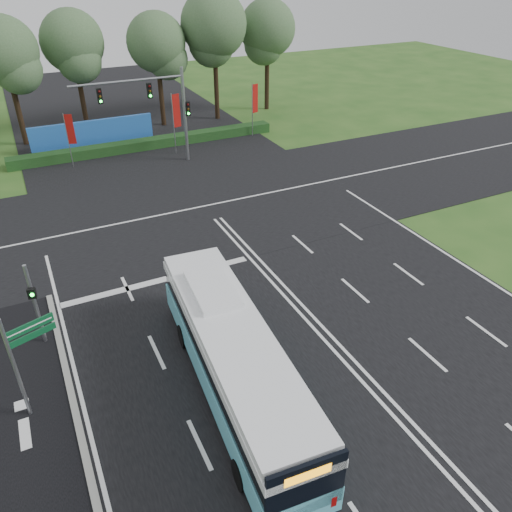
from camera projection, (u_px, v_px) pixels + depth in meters
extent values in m
plane|color=#28531B|center=(296.00, 310.00, 22.96)|extent=(120.00, 120.00, 0.00)
cube|color=black|center=(296.00, 309.00, 22.95)|extent=(20.00, 120.00, 0.04)
cube|color=black|center=(203.00, 207.00, 32.14)|extent=(120.00, 14.00, 0.05)
cube|color=black|center=(4.00, 466.00, 15.97)|extent=(5.00, 18.00, 0.06)
cube|color=gray|center=(81.00, 438.00, 16.85)|extent=(0.25, 18.00, 0.12)
cube|color=#60CAE0|center=(235.00, 372.00, 18.12)|extent=(3.27, 11.62, 1.05)
cube|color=black|center=(235.00, 382.00, 18.37)|extent=(3.24, 11.56, 0.29)
cube|color=black|center=(234.00, 353.00, 17.62)|extent=(3.16, 11.44, 0.91)
cube|color=white|center=(234.00, 340.00, 17.32)|extent=(3.27, 11.62, 0.33)
cube|color=white|center=(233.00, 333.00, 17.15)|extent=(3.19, 11.16, 0.33)
cube|color=white|center=(212.00, 289.00, 18.89)|extent=(1.75, 2.98, 0.24)
cube|color=black|center=(306.00, 489.00, 13.10)|extent=(2.32, 0.30, 2.10)
cube|color=orange|center=(308.00, 475.00, 12.72)|extent=(1.34, 0.16, 0.33)
cylinder|color=black|center=(183.00, 336.00, 20.62)|extent=(0.34, 1.01, 0.99)
cylinder|color=black|center=(234.00, 324.00, 21.32)|extent=(0.34, 1.01, 0.99)
cylinder|color=black|center=(240.00, 475.00, 15.17)|extent=(0.34, 1.01, 0.99)
cylinder|color=black|center=(306.00, 452.00, 15.87)|extent=(0.34, 1.01, 0.99)
cylinder|color=gray|center=(36.00, 305.00, 20.08)|extent=(0.15, 0.15, 3.83)
cube|color=black|center=(32.00, 293.00, 19.57)|extent=(0.34, 0.26, 0.44)
sphere|color=#19F233|center=(32.00, 295.00, 19.49)|extent=(0.15, 0.15, 0.15)
cylinder|color=gray|center=(16.00, 370.00, 16.66)|extent=(0.13, 0.13, 4.30)
cube|color=#0D4A27|center=(30.00, 327.00, 16.41)|extent=(1.55, 0.57, 0.32)
cube|color=#0D4A27|center=(32.00, 335.00, 16.61)|extent=(1.55, 0.57, 0.24)
cube|color=white|center=(30.00, 327.00, 16.38)|extent=(1.43, 0.49, 0.04)
cylinder|color=gray|center=(68.00, 141.00, 37.02)|extent=(0.06, 0.06, 4.11)
cube|color=#9E110D|center=(70.00, 129.00, 36.60)|extent=(0.53, 0.21, 2.19)
cylinder|color=gray|center=(174.00, 124.00, 39.39)|extent=(0.07, 0.07, 4.80)
cube|color=#9E110D|center=(176.00, 111.00, 39.05)|extent=(0.63, 0.20, 2.56)
cylinder|color=gray|center=(252.00, 110.00, 43.37)|extent=(0.07, 0.07, 4.53)
cube|color=#9E110D|center=(255.00, 98.00, 43.06)|extent=(0.59, 0.21, 2.42)
cylinder|color=gray|center=(185.00, 116.00, 37.59)|extent=(0.24, 0.24, 7.00)
cylinder|color=gray|center=(127.00, 81.00, 34.57)|extent=(8.00, 0.16, 0.16)
cube|color=black|center=(149.00, 91.00, 35.55)|extent=(0.32, 0.28, 1.05)
cube|color=black|center=(100.00, 96.00, 34.24)|extent=(0.32, 0.28, 1.05)
cube|color=black|center=(188.00, 109.00, 37.42)|extent=(0.32, 0.28, 1.05)
cube|color=#143714|center=(149.00, 144.00, 41.52)|extent=(22.00, 1.20, 0.80)
cube|color=blue|center=(93.00, 134.00, 41.57)|extent=(10.00, 0.30, 2.20)
cylinder|color=black|center=(16.00, 102.00, 40.72)|extent=(0.44, 0.44, 7.15)
sphere|color=#3E5E37|center=(3.00, 50.00, 38.66)|extent=(5.27, 5.27, 5.27)
cylinder|color=black|center=(81.00, 90.00, 44.27)|extent=(0.44, 0.44, 7.18)
sphere|color=#3E5E37|center=(72.00, 41.00, 42.20)|extent=(5.29, 5.29, 5.29)
cylinder|color=black|center=(160.00, 87.00, 45.47)|extent=(0.44, 0.44, 6.95)
sphere|color=#3E5E37|center=(156.00, 42.00, 43.47)|extent=(5.12, 5.12, 5.12)
cylinder|color=black|center=(216.00, 76.00, 47.00)|extent=(0.44, 0.44, 8.08)
sphere|color=#3E5E37|center=(214.00, 24.00, 44.66)|extent=(5.95, 5.95, 5.95)
cylinder|color=black|center=(267.00, 72.00, 50.26)|extent=(0.44, 0.44, 7.35)
sphere|color=#3E5E37|center=(267.00, 28.00, 48.13)|extent=(5.41, 5.41, 5.41)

